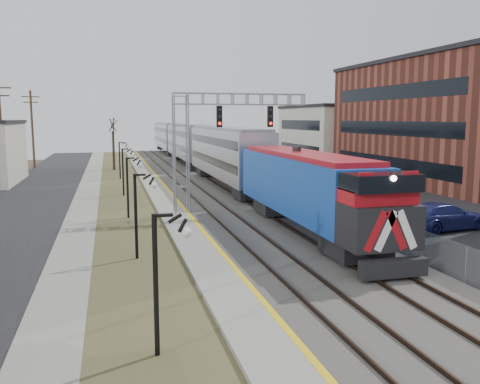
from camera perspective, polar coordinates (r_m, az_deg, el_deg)
name	(u,v)px	position (r m, az deg, el deg)	size (l,w,h in m)	color
street_west	(22,206)	(41.30, -23.24, -1.40)	(7.00, 120.00, 0.04)	black
sidewalk	(85,203)	(40.85, -17.00, -1.16)	(2.00, 120.00, 0.08)	gray
grass_median	(125,201)	(40.82, -12.79, -1.03)	(4.00, 120.00, 0.06)	#484D29
platform	(163,199)	(40.99, -8.60, -0.75)	(2.00, 120.00, 0.24)	gray
ballast_bed	(224,197)	(41.79, -1.77, -0.51)	(8.00, 120.00, 0.20)	#595651
parking_lot	(357,192)	(45.94, 12.99, -0.02)	(16.00, 120.00, 0.04)	black
platform_edge	(174,197)	(41.07, -7.38, -0.53)	(0.24, 120.00, 0.01)	gold
track_near	(200,195)	(41.38, -4.47, -0.38)	(1.58, 120.00, 0.15)	#2D2119
track_far	(242,194)	(42.12, 0.22, -0.20)	(1.58, 120.00, 0.15)	#2D2119
train	(198,148)	(62.48, -4.74, 4.99)	(3.00, 85.85, 5.33)	#1549B2
signal_gantry	(206,132)	(33.89, -3.79, 6.74)	(9.00, 1.07, 8.15)	gray
lampposts	(136,216)	(24.02, -11.65, -2.67)	(0.14, 62.14, 4.00)	black
fence	(273,186)	(42.81, 3.72, 0.63)	(0.04, 120.00, 1.60)	gray
bare_trees	(13,165)	(45.00, -24.16, 2.73)	(12.30, 42.30, 5.95)	#382D23
car_lot_d	(443,217)	(31.84, 21.86, -2.61)	(2.25, 5.53, 1.60)	navy
car_lot_e	(363,207)	(34.11, 13.61, -1.59)	(1.83, 4.56, 1.55)	slate
car_lot_f	(294,176)	(51.75, 6.14, 1.78)	(1.40, 4.01, 1.32)	#0D4125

